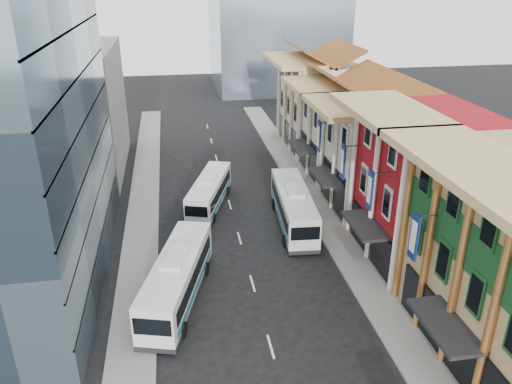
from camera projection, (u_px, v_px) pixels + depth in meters
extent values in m
cube|color=slate|center=(333.00, 230.00, 44.91)|extent=(3.00, 90.00, 0.15)
cube|color=slate|center=(140.00, 246.00, 42.28)|extent=(3.00, 90.00, 0.15)
cube|color=maroon|center=(425.00, 187.00, 38.86)|extent=(8.00, 10.00, 12.00)
cube|color=beige|center=(377.00, 158.00, 47.83)|extent=(8.00, 9.00, 10.00)
cube|color=beige|center=(346.00, 131.00, 55.94)|extent=(8.00, 9.00, 10.00)
cube|color=beige|center=(319.00, 104.00, 65.21)|extent=(8.00, 12.00, 11.00)
cube|color=gray|center=(74.00, 111.00, 56.36)|extent=(10.00, 18.00, 14.00)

